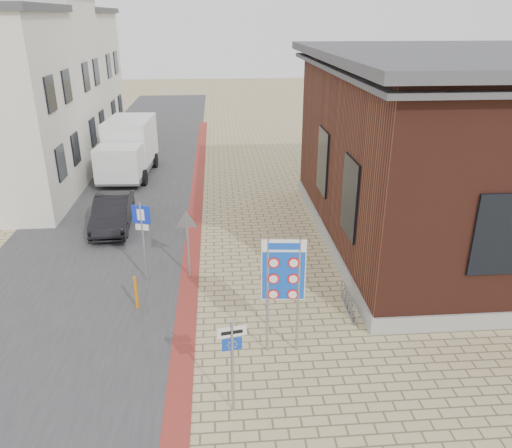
{
  "coord_description": "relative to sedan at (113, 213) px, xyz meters",
  "views": [
    {
      "loc": [
        -0.98,
        -9.87,
        7.85
      ],
      "look_at": [
        0.09,
        3.59,
        2.2
      ],
      "focal_mm": 35.0,
      "sensor_mm": 36.0,
      "label": 1
    }
  ],
  "objects": [
    {
      "name": "ground",
      "position": [
        5.19,
        -8.94,
        -0.64
      ],
      "size": [
        120.0,
        120.0,
        0.0
      ],
      "primitive_type": "plane",
      "color": "tan",
      "rests_on": "ground"
    },
    {
      "name": "road_strip",
      "position": [
        -0.31,
        6.06,
        -0.63
      ],
      "size": [
        7.0,
        60.0,
        0.02
      ],
      "primitive_type": "cube",
      "color": "#38383A",
      "rests_on": "ground"
    },
    {
      "name": "curb_strip",
      "position": [
        3.19,
        1.06,
        -0.62
      ],
      "size": [
        0.6,
        40.0,
        0.02
      ],
      "primitive_type": "cube",
      "color": "maroon",
      "rests_on": "ground"
    },
    {
      "name": "brick_building",
      "position": [
        14.19,
        -1.94,
        2.85
      ],
      "size": [
        13.0,
        13.0,
        6.8
      ],
      "color": "gray",
      "rests_on": "ground"
    },
    {
      "name": "townhouse_mid",
      "position": [
        -5.8,
        9.06,
        3.93
      ],
      "size": [
        7.4,
        6.4,
        9.1
      ],
      "color": "silver",
      "rests_on": "ground"
    },
    {
      "name": "townhouse_far",
      "position": [
        -5.8,
        15.06,
        3.53
      ],
      "size": [
        7.4,
        6.4,
        8.3
      ],
      "color": "silver",
      "rests_on": "ground"
    },
    {
      "name": "bike_rack",
      "position": [
        7.84,
        -6.74,
        -0.37
      ],
      "size": [
        0.08,
        1.8,
        0.6
      ],
      "color": "slate",
      "rests_on": "ground"
    },
    {
      "name": "sedan",
      "position": [
        0.0,
        0.0,
        0.0
      ],
      "size": [
        1.55,
        3.93,
        1.27
      ],
      "primitive_type": "imported",
      "rotation": [
        0.0,
        0.0,
        0.05
      ],
      "color": "black",
      "rests_on": "ground"
    },
    {
      "name": "box_truck",
      "position": [
        -0.41,
        7.15,
        0.84
      ],
      "size": [
        2.6,
        5.59,
        2.86
      ],
      "rotation": [
        0.0,
        0.0,
        -0.06
      ],
      "color": "slate",
      "rests_on": "ground"
    },
    {
      "name": "border_sign",
      "position": [
        5.69,
        -8.44,
        1.59
      ],
      "size": [
        1.05,
        0.14,
        3.09
      ],
      "rotation": [
        0.0,
        0.0,
        -0.09
      ],
      "color": "gray",
      "rests_on": "ground"
    },
    {
      "name": "essen_sign",
      "position": [
        4.39,
        -10.44,
        0.84
      ],
      "size": [
        0.61,
        0.14,
        2.26
      ],
      "rotation": [
        0.0,
        0.0,
        0.17
      ],
      "color": "gray",
      "rests_on": "ground"
    },
    {
      "name": "parking_sign",
      "position": [
        1.83,
        -4.44,
        1.15
      ],
      "size": [
        0.56,
        0.2,
        2.61
      ],
      "rotation": [
        0.0,
        0.0,
        -0.28
      ],
      "color": "gray",
      "rests_on": "ground"
    },
    {
      "name": "yield_sign",
      "position": [
        3.19,
        -4.28,
        1.09
      ],
      "size": [
        0.81,
        0.08,
        2.28
      ],
      "rotation": [
        0.0,
        0.0,
        -0.02
      ],
      "color": "gray",
      "rests_on": "ground"
    },
    {
      "name": "bollard",
      "position": [
        1.76,
        -6.14,
        -0.13
      ],
      "size": [
        0.11,
        0.11,
        1.01
      ],
      "primitive_type": "cylinder",
      "rotation": [
        0.0,
        0.0,
        -0.32
      ],
      "color": "orange",
      "rests_on": "ground"
    }
  ]
}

